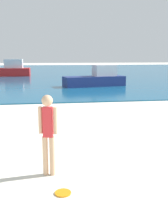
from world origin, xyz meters
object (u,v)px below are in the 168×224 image
object	(u,v)px
person_standing	(48,131)
boat_far	(7,70)
frisbee	(63,193)
boat_near	(96,79)

from	to	relation	value
person_standing	boat_far	bearing A→B (deg)	114.86
frisbee	boat_far	world-z (taller)	boat_far
frisbee	boat_near	xyz separation A→B (m)	(3.87, 16.39, 0.62)
boat_near	frisbee	bearing A→B (deg)	65.69
frisbee	person_standing	bearing A→B (deg)	105.36
person_standing	frisbee	bearing A→B (deg)	-58.87
person_standing	boat_near	distance (m)	16.11
person_standing	frisbee	size ratio (longest dim) A/B	5.69
frisbee	boat_near	size ratio (longest dim) A/B	0.06
person_standing	frisbee	xyz separation A→B (m)	(0.22, -0.81, -0.93)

